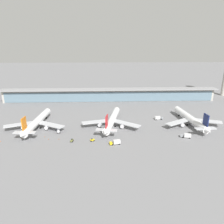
{
  "coord_description": "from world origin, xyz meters",
  "views": [
    {
      "loc": [
        -7.37,
        -158.68,
        65.04
      ],
      "look_at": [
        0.0,
        17.45,
        7.64
      ],
      "focal_mm": 34.11,
      "sensor_mm": 36.0,
      "label": 1
    }
  ],
  "objects_px": {
    "airliner_centre_stand": "(112,120)",
    "safety_cone_bravo": "(45,137)",
    "service_truck_at_far_stand_blue": "(58,130)",
    "safety_cone_charlie": "(48,139)",
    "airliner_left_stand": "(37,122)",
    "airliner_right_stand": "(190,119)",
    "service_truck_under_wing_grey": "(158,118)",
    "safety_cone_delta": "(59,139)",
    "safety_cone_alpha": "(0,141)",
    "service_truck_mid_apron_yellow": "(116,142)",
    "service_truck_by_tail_yellow": "(92,140)",
    "safety_cone_echo": "(22,138)",
    "service_truck_on_taxiway_olive": "(72,141)",
    "service_truck_near_nose_grey": "(186,136)"
  },
  "relations": [
    {
      "from": "safety_cone_echo",
      "to": "safety_cone_charlie",
      "type": "bearing_deg",
      "value": -6.02
    },
    {
      "from": "safety_cone_bravo",
      "to": "safety_cone_echo",
      "type": "height_order",
      "value": "same"
    },
    {
      "from": "service_truck_on_taxiway_olive",
      "to": "service_truck_at_far_stand_blue",
      "type": "distance_m",
      "value": 21.58
    },
    {
      "from": "service_truck_by_tail_yellow",
      "to": "safety_cone_charlie",
      "type": "xyz_separation_m",
      "value": [
        -31.16,
        3.96,
        -0.56
      ]
    },
    {
      "from": "service_truck_by_tail_yellow",
      "to": "service_truck_on_taxiway_olive",
      "type": "relative_size",
      "value": 1.04
    },
    {
      "from": "safety_cone_bravo",
      "to": "safety_cone_echo",
      "type": "xyz_separation_m",
      "value": [
        -15.55,
        -2.26,
        0.0
      ]
    },
    {
      "from": "service_truck_near_nose_grey",
      "to": "safety_cone_echo",
      "type": "distance_m",
      "value": 117.88
    },
    {
      "from": "airliner_centre_stand",
      "to": "safety_cone_bravo",
      "type": "distance_m",
      "value": 53.64
    },
    {
      "from": "service_truck_at_far_stand_blue",
      "to": "safety_cone_alpha",
      "type": "distance_m",
      "value": 39.78
    },
    {
      "from": "safety_cone_bravo",
      "to": "safety_cone_delta",
      "type": "relative_size",
      "value": 1.0
    },
    {
      "from": "service_truck_on_taxiway_olive",
      "to": "service_truck_at_far_stand_blue",
      "type": "xyz_separation_m",
      "value": [
        -12.69,
        17.43,
        0.83
      ]
    },
    {
      "from": "safety_cone_alpha",
      "to": "safety_cone_bravo",
      "type": "bearing_deg",
      "value": 12.46
    },
    {
      "from": "airliner_right_stand",
      "to": "service_truck_mid_apron_yellow",
      "type": "relative_size",
      "value": 8.22
    },
    {
      "from": "safety_cone_echo",
      "to": "safety_cone_delta",
      "type": "bearing_deg",
      "value": -5.03
    },
    {
      "from": "safety_cone_delta",
      "to": "service_truck_at_far_stand_blue",
      "type": "bearing_deg",
      "value": 102.55
    },
    {
      "from": "airliner_right_stand",
      "to": "service_truck_under_wing_grey",
      "type": "xyz_separation_m",
      "value": [
        -23.33,
        13.12,
        -3.54
      ]
    },
    {
      "from": "service_truck_near_nose_grey",
      "to": "service_truck_on_taxiway_olive",
      "type": "xyz_separation_m",
      "value": [
        -81.47,
        -3.03,
        -0.82
      ]
    },
    {
      "from": "safety_cone_alpha",
      "to": "safety_cone_echo",
      "type": "relative_size",
      "value": 1.0
    },
    {
      "from": "airliner_centre_stand",
      "to": "safety_cone_alpha",
      "type": "xyz_separation_m",
      "value": [
        -78.35,
        -25.85,
        -4.91
      ]
    },
    {
      "from": "service_truck_on_taxiway_olive",
      "to": "airliner_left_stand",
      "type": "bearing_deg",
      "value": 139.62
    },
    {
      "from": "airliner_centre_stand",
      "to": "service_truck_at_far_stand_blue",
      "type": "bearing_deg",
      "value": -165.62
    },
    {
      "from": "service_truck_on_taxiway_olive",
      "to": "safety_cone_delta",
      "type": "bearing_deg",
      "value": 157.77
    },
    {
      "from": "safety_cone_charlie",
      "to": "airliner_centre_stand",
      "type": "bearing_deg",
      "value": 27.4
    },
    {
      "from": "airliner_left_stand",
      "to": "service_truck_under_wing_grey",
      "type": "xyz_separation_m",
      "value": [
        101.84,
        14.82,
        -3.54
      ]
    },
    {
      "from": "safety_cone_echo",
      "to": "airliner_centre_stand",
      "type": "bearing_deg",
      "value": 18.46
    },
    {
      "from": "airliner_left_stand",
      "to": "airliner_right_stand",
      "type": "relative_size",
      "value": 1.0
    },
    {
      "from": "airliner_right_stand",
      "to": "safety_cone_charlie",
      "type": "xyz_separation_m",
      "value": [
        -111.1,
        -23.89,
        -4.91
      ]
    },
    {
      "from": "safety_cone_alpha",
      "to": "safety_cone_charlie",
      "type": "distance_m",
      "value": 32.44
    },
    {
      "from": "airliner_left_stand",
      "to": "service_truck_at_far_stand_blue",
      "type": "relative_size",
      "value": 7.02
    },
    {
      "from": "airliner_centre_stand",
      "to": "safety_cone_bravo",
      "type": "relative_size",
      "value": 88.47
    },
    {
      "from": "service_truck_mid_apron_yellow",
      "to": "safety_cone_echo",
      "type": "distance_m",
      "value": 67.41
    },
    {
      "from": "service_truck_by_tail_yellow",
      "to": "safety_cone_charlie",
      "type": "height_order",
      "value": "service_truck_by_tail_yellow"
    },
    {
      "from": "airliner_right_stand",
      "to": "service_truck_at_far_stand_blue",
      "type": "bearing_deg",
      "value": -174.26
    },
    {
      "from": "service_truck_at_far_stand_blue",
      "to": "safety_cone_charlie",
      "type": "relative_size",
      "value": 12.7
    },
    {
      "from": "airliner_right_stand",
      "to": "safety_cone_bravo",
      "type": "bearing_deg",
      "value": -170.32
    },
    {
      "from": "safety_cone_charlie",
      "to": "safety_cone_echo",
      "type": "bearing_deg",
      "value": 173.98
    },
    {
      "from": "service_truck_on_taxiway_olive",
      "to": "safety_cone_delta",
      "type": "relative_size",
      "value": 4.52
    },
    {
      "from": "airliner_centre_stand",
      "to": "safety_cone_echo",
      "type": "relative_size",
      "value": 88.47
    },
    {
      "from": "service_truck_by_tail_yellow",
      "to": "safety_cone_alpha",
      "type": "relative_size",
      "value": 4.69
    },
    {
      "from": "safety_cone_alpha",
      "to": "safety_cone_delta",
      "type": "bearing_deg",
      "value": 2.47
    },
    {
      "from": "airliner_left_stand",
      "to": "safety_cone_delta",
      "type": "height_order",
      "value": "airliner_left_stand"
    },
    {
      "from": "service_truck_mid_apron_yellow",
      "to": "service_truck_at_far_stand_blue",
      "type": "xyz_separation_m",
      "value": [
        -42.71,
        22.82,
        0.02
      ]
    },
    {
      "from": "airliner_right_stand",
      "to": "service_truck_mid_apron_yellow",
      "type": "xyz_separation_m",
      "value": [
        -64.03,
        -33.55,
        -3.54
      ]
    },
    {
      "from": "service_truck_at_far_stand_blue",
      "to": "safety_cone_alpha",
      "type": "bearing_deg",
      "value": -157.54
    },
    {
      "from": "airliner_right_stand",
      "to": "service_truck_on_taxiway_olive",
      "type": "distance_m",
      "value": 98.27
    },
    {
      "from": "airliner_centre_stand",
      "to": "safety_cone_alpha",
      "type": "bearing_deg",
      "value": -161.74
    },
    {
      "from": "service_truck_under_wing_grey",
      "to": "airliner_right_stand",
      "type": "bearing_deg",
      "value": -29.35
    },
    {
      "from": "airliner_centre_stand",
      "to": "service_truck_by_tail_yellow",
      "type": "distance_m",
      "value": 31.78
    },
    {
      "from": "service_truck_under_wing_grey",
      "to": "service_truck_by_tail_yellow",
      "type": "height_order",
      "value": "service_truck_under_wing_grey"
    },
    {
      "from": "service_truck_mid_apron_yellow",
      "to": "service_truck_by_tail_yellow",
      "type": "height_order",
      "value": "service_truck_mid_apron_yellow"
    }
  ]
}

